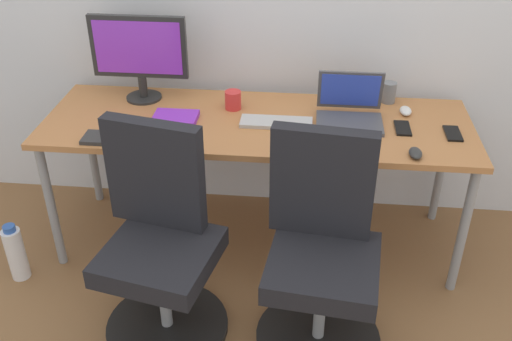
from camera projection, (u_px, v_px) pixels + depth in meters
The scene contains 16 objects.
ground_plane at pixel (257, 238), 3.17m from camera, with size 5.28×5.28×0.00m, color brown.
desk at pixel (257, 131), 2.82m from camera, with size 2.05×0.68×0.71m.
office_chair_left at pixel (160, 245), 2.45m from camera, with size 0.54×0.54×0.94m.
office_chair_right at pixel (322, 255), 2.39m from camera, with size 0.54×0.54×0.94m.
water_bottle_on_floor at pixel (16, 253), 2.83m from camera, with size 0.09×0.09×0.31m.
desktop_monitor at pixel (139, 52), 2.88m from camera, with size 0.48×0.18×0.43m.
open_laptop at pixel (350, 110), 2.77m from camera, with size 0.31×0.28×0.22m.
keyboard_by_monitor at pixel (121, 139), 2.62m from camera, with size 0.34×0.12×0.02m, color #2D2D2D.
keyboard_by_laptop at pixel (276, 122), 2.76m from camera, with size 0.34×0.12×0.02m, color #B7B7B7.
mouse_by_monitor at pixel (415, 153), 2.50m from camera, with size 0.06×0.10×0.03m, color #2D2D2D.
mouse_by_laptop at pixel (406, 111), 2.85m from camera, with size 0.06×0.10×0.03m, color silver.
coffee_mug at pixel (233, 100), 2.89m from camera, with size 0.08×0.08×0.09m, color red.
pen_cup at pixel (389, 92), 2.95m from camera, with size 0.07×0.07×0.10m, color slate.
phone_near_monitor at pixel (403, 128), 2.72m from camera, with size 0.07×0.14×0.01m, color black.
phone_near_laptop at pixel (453, 133), 2.67m from camera, with size 0.07×0.14×0.01m, color black.
notebook at pixel (175, 118), 2.79m from camera, with size 0.21×0.15×0.03m, color purple.
Camera 1 is at (0.24, -2.49, 1.97)m, focal length 40.99 mm.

